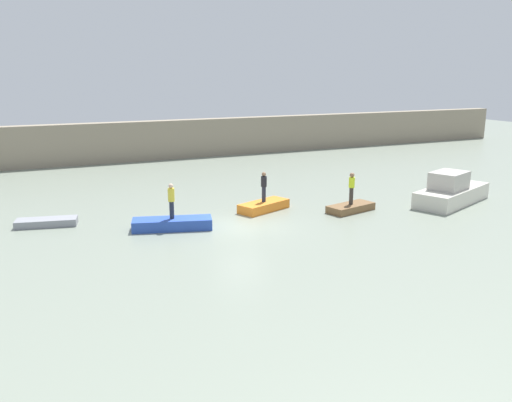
# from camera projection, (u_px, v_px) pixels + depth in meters

# --- Properties ---
(ground_plane) EXTENTS (120.00, 120.00, 0.00)m
(ground_plane) POSITION_uv_depth(u_px,v_px,m) (241.00, 227.00, 26.30)
(ground_plane) COLOR gray
(embankment_wall) EXTENTS (80.00, 1.20, 3.35)m
(embankment_wall) POSITION_uv_depth(u_px,v_px,m) (138.00, 141.00, 45.61)
(embankment_wall) COLOR gray
(embankment_wall) RESTS_ON ground_plane
(motorboat) EXTENTS (6.15, 4.05, 1.92)m
(motorboat) POSITION_uv_depth(u_px,v_px,m) (451.00, 192.00, 30.86)
(motorboat) COLOR beige
(motorboat) RESTS_ON ground_plane
(rowboat_grey) EXTENTS (3.05, 1.62, 0.37)m
(rowboat_grey) POSITION_uv_depth(u_px,v_px,m) (47.00, 222.00, 26.47)
(rowboat_grey) COLOR gray
(rowboat_grey) RESTS_ON ground_plane
(rowboat_blue) EXTENTS (3.99, 2.21, 0.53)m
(rowboat_blue) POSITION_uv_depth(u_px,v_px,m) (172.00, 224.00, 25.90)
(rowboat_blue) COLOR #2B4CAD
(rowboat_blue) RESTS_ON ground_plane
(rowboat_orange) EXTENTS (3.24, 2.21, 0.50)m
(rowboat_orange) POSITION_uv_depth(u_px,v_px,m) (264.00, 206.00, 29.37)
(rowboat_orange) COLOR orange
(rowboat_orange) RESTS_ON ground_plane
(rowboat_brown) EXTENTS (2.96, 1.76, 0.40)m
(rowboat_brown) POSITION_uv_depth(u_px,v_px,m) (351.00, 208.00, 29.21)
(rowboat_brown) COLOR brown
(rowboat_brown) RESTS_ON ground_plane
(person_yellow_shirt) EXTENTS (0.32, 0.32, 1.73)m
(person_yellow_shirt) POSITION_uv_depth(u_px,v_px,m) (171.00, 199.00, 25.61)
(person_yellow_shirt) COLOR #232838
(person_yellow_shirt) RESTS_ON rowboat_blue
(person_hiviz_shirt) EXTENTS (0.32, 0.32, 1.76)m
(person_hiviz_shirt) POSITION_uv_depth(u_px,v_px,m) (352.00, 187.00, 28.93)
(person_hiviz_shirt) COLOR #38332D
(person_hiviz_shirt) RESTS_ON rowboat_brown
(person_dark_shirt) EXTENTS (0.32, 0.32, 1.66)m
(person_dark_shirt) POSITION_uv_depth(u_px,v_px,m) (264.00, 185.00, 29.09)
(person_dark_shirt) COLOR #232838
(person_dark_shirt) RESTS_ON rowboat_orange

